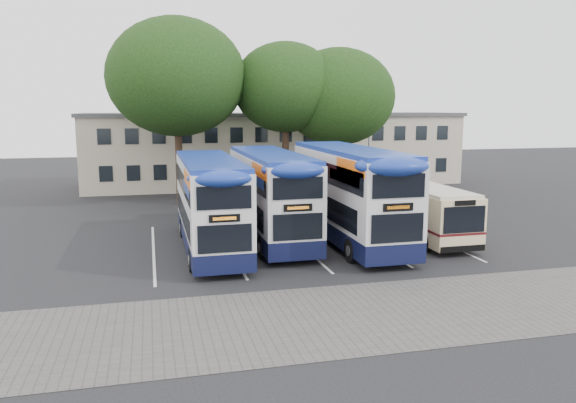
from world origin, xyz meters
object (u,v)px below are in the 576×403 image
(tree_left, at_px, (176,77))
(bus_dd_left, at_px, (210,200))
(tree_mid, at_px, (285,88))
(tree_right, at_px, (338,97))
(lamp_post, at_px, (370,128))
(bus_dd_mid, at_px, (271,192))
(bus_dd_right, at_px, (349,190))
(bus_single, at_px, (416,206))

(tree_left, bearing_deg, bus_dd_left, -87.07)
(tree_mid, xyz_separation_m, tree_right, (3.95, 0.10, -0.63))
(tree_right, bearing_deg, bus_dd_left, -129.06)
(tree_right, bearing_deg, lamp_post, 30.81)
(bus_dd_mid, relative_size, bus_dd_right, 0.95)
(bus_dd_mid, bearing_deg, tree_left, 107.97)
(bus_dd_right, distance_m, bus_single, 4.06)
(lamp_post, height_order, tree_right, tree_right)
(tree_mid, xyz_separation_m, bus_dd_left, (-6.85, -13.22, -5.65))
(lamp_post, relative_size, bus_dd_right, 0.80)
(tree_left, bearing_deg, bus_dd_mid, -72.03)
(bus_dd_right, xyz_separation_m, bus_single, (3.89, 0.49, -1.03))
(bus_dd_mid, xyz_separation_m, bus_dd_right, (3.68, -1.35, 0.14))
(lamp_post, height_order, tree_mid, tree_mid)
(tree_right, xyz_separation_m, bus_dd_mid, (-7.62, -11.98, -4.96))
(tree_left, relative_size, bus_dd_mid, 1.19)
(tree_right, bearing_deg, tree_mid, -178.55)
(tree_right, xyz_separation_m, bus_single, (-0.04, -12.84, -5.85))
(bus_dd_left, height_order, bus_dd_mid, bus_dd_mid)
(tree_left, distance_m, tree_mid, 7.56)
(tree_mid, distance_m, bus_dd_right, 14.31)
(tree_left, bearing_deg, lamp_post, 7.78)
(bus_dd_left, bearing_deg, lamp_post, 47.30)
(tree_left, relative_size, tree_mid, 1.13)
(lamp_post, distance_m, bus_single, 15.58)
(lamp_post, relative_size, tree_right, 0.83)
(bus_dd_mid, bearing_deg, tree_right, 57.56)
(tree_mid, height_order, bus_single, tree_mid)
(tree_left, distance_m, bus_dd_left, 14.69)
(lamp_post, relative_size, bus_dd_mid, 0.85)
(bus_dd_right, bearing_deg, bus_dd_left, 179.90)
(tree_left, bearing_deg, tree_mid, -0.35)
(bus_dd_left, distance_m, bus_dd_right, 6.88)
(tree_right, bearing_deg, bus_dd_mid, -122.44)
(tree_right, relative_size, bus_single, 1.18)
(tree_mid, relative_size, bus_dd_left, 1.08)
(bus_dd_mid, bearing_deg, tree_mid, 72.87)
(tree_left, height_order, tree_right, tree_left)
(lamp_post, bearing_deg, tree_right, -149.19)
(bus_dd_mid, distance_m, bus_single, 7.68)
(tree_right, distance_m, bus_dd_mid, 15.04)
(tree_mid, distance_m, tree_right, 4.01)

